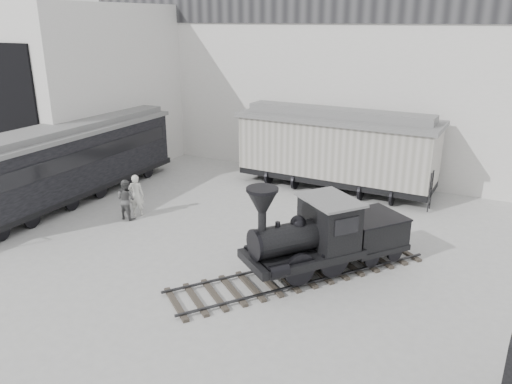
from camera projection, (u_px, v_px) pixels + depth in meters
The scene contains 8 objects.
ground at pixel (213, 297), 15.58m from camera, with size 90.00×90.00×0.00m, color #9E9E9B.
north_wall at pixel (363, 72), 26.26m from camera, with size 34.00×2.51×11.00m.
west_pavilion at pixel (92, 87), 28.84m from camera, with size 7.00×12.11×9.00m.
locomotive at pixel (320, 239), 16.77m from camera, with size 7.09×8.61×3.26m.
boxcar at pixel (336, 148), 24.89m from camera, with size 10.01×3.24×4.09m.
passenger_coach at pixel (74, 160), 23.59m from camera, with size 3.16×12.80×3.40m.
visitor_a at pixel (136, 195), 21.76m from camera, with size 0.68×0.45×1.87m, color silver.
visitor_b at pixel (126, 199), 21.42m from camera, with size 0.86×0.67×1.76m, color #525252.
Camera 1 is at (7.60, -11.41, 8.21)m, focal length 35.00 mm.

